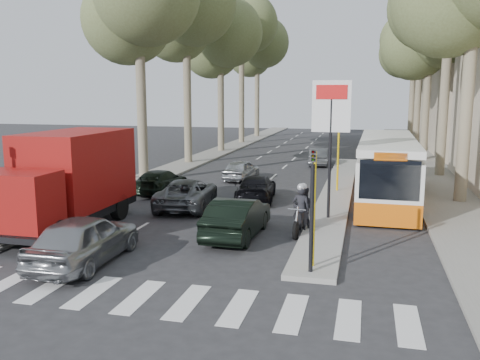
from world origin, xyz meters
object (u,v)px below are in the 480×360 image
at_px(dark_hatchback, 237,217).
at_px(city_bus, 387,167).
at_px(silver_hatchback, 85,239).
at_px(motorcycle, 302,210).
at_px(red_truck, 67,179).

bearing_deg(dark_hatchback, city_bus, -122.35).
distance_m(silver_hatchback, motorcycle, 7.81).
relative_size(city_bus, motorcycle, 5.21).
distance_m(red_truck, motorcycle, 8.86).
bearing_deg(motorcycle, dark_hatchback, -147.51).
xyz_separation_m(red_truck, motorcycle, (8.63, 1.65, -1.08)).
height_order(dark_hatchback, motorcycle, motorcycle).
relative_size(silver_hatchback, dark_hatchback, 1.04).
bearing_deg(motorcycle, red_truck, -164.48).
distance_m(red_truck, city_bus, 14.59).
xyz_separation_m(silver_hatchback, dark_hatchback, (3.75, 3.94, -0.06)).
xyz_separation_m(red_truck, city_bus, (11.84, 8.52, -0.34)).
distance_m(dark_hatchback, red_truck, 6.60).
bearing_deg(dark_hatchback, motorcycle, -150.66).
xyz_separation_m(dark_hatchback, red_truck, (-6.46, -0.51, 1.22)).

